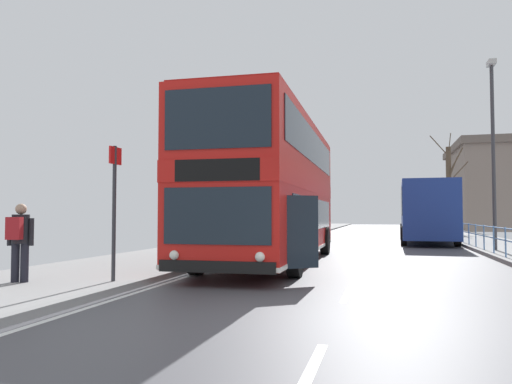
# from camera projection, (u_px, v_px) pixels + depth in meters

# --- Properties ---
(ground) EXTENTS (15.80, 140.00, 0.20)m
(ground) POSITION_uv_depth(u_px,v_px,m) (283.00, 318.00, 7.06)
(ground) COLOR #47474C
(double_decker_bus_main) EXTENTS (3.45, 11.41, 4.40)m
(double_decker_bus_main) POSITION_uv_depth(u_px,v_px,m) (273.00, 189.00, 15.54)
(double_decker_bus_main) COLOR red
(double_decker_bus_main) RESTS_ON ground
(background_bus_far_lane) EXTENTS (2.90, 10.36, 3.16)m
(background_bus_far_lane) POSITION_uv_depth(u_px,v_px,m) (426.00, 211.00, 27.04)
(background_bus_far_lane) COLOR navy
(background_bus_far_lane) RESTS_ON ground
(pedestrian_railing_far_kerb) EXTENTS (0.05, 25.06, 0.97)m
(pedestrian_railing_far_kerb) POSITION_uv_depth(u_px,v_px,m) (494.00, 235.00, 17.61)
(pedestrian_railing_far_kerb) COLOR #598CC6
(pedestrian_railing_far_kerb) RESTS_ON ground
(pedestrian_with_backpack) EXTENTS (0.55, 0.58, 1.59)m
(pedestrian_with_backpack) POSITION_uv_depth(u_px,v_px,m) (20.00, 237.00, 10.01)
(pedestrian_with_backpack) COLOR black
(pedestrian_with_backpack) RESTS_ON ground
(bus_stop_sign_near) EXTENTS (0.08, 0.44, 2.79)m
(bus_stop_sign_near) POSITION_uv_depth(u_px,v_px,m) (114.00, 198.00, 10.26)
(bus_stop_sign_near) COLOR #2D2D33
(bus_stop_sign_near) RESTS_ON ground
(street_lamp_far_side) EXTENTS (0.28, 0.60, 7.44)m
(street_lamp_far_side) POSITION_uv_depth(u_px,v_px,m) (493.00, 139.00, 19.39)
(street_lamp_far_side) COLOR #38383D
(street_lamp_far_side) RESTS_ON ground
(bare_tree_far_00) EXTENTS (2.78, 2.21, 7.68)m
(bare_tree_far_00) POSITION_uv_depth(u_px,v_px,m) (449.00, 187.00, 38.88)
(bare_tree_far_00) COLOR #4C3D2D
(bare_tree_far_00) RESTS_ON ground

